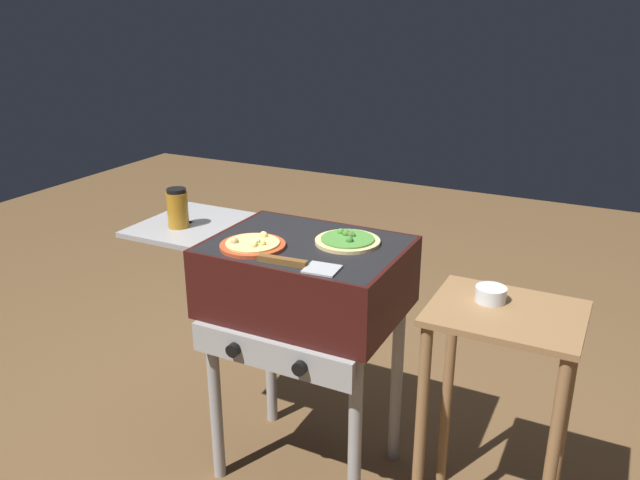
% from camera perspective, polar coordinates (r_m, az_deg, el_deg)
% --- Properties ---
extents(ground_plane, '(8.00, 8.00, 0.00)m').
position_cam_1_polar(ground_plane, '(2.56, -1.06, -19.47)').
color(ground_plane, brown).
extents(grill, '(0.96, 0.53, 0.90)m').
position_cam_1_polar(grill, '(2.16, -1.57, -3.84)').
color(grill, '#38110F').
rests_on(grill, ground_plane).
extents(pizza_veggie, '(0.22, 0.22, 0.04)m').
position_cam_1_polar(pizza_veggie, '(2.11, 2.48, -0.02)').
color(pizza_veggie, '#E0C17F').
rests_on(pizza_veggie, grill).
extents(pizza_cheese, '(0.21, 0.21, 0.04)m').
position_cam_1_polar(pizza_cheese, '(2.08, -6.04, -0.41)').
color(pizza_cheese, '#C64723').
rests_on(pizza_cheese, grill).
extents(sauce_jar, '(0.07, 0.07, 0.14)m').
position_cam_1_polar(sauce_jar, '(2.29, -12.60, 2.79)').
color(sauce_jar, '#B77A1E').
rests_on(sauce_jar, grill).
extents(spatula, '(0.26, 0.10, 0.02)m').
position_cam_1_polar(spatula, '(1.92, -1.94, -2.18)').
color(spatula, '#B7BABF').
rests_on(spatula, grill).
extents(prep_table, '(0.44, 0.36, 0.80)m').
position_cam_1_polar(prep_table, '(2.06, 15.68, -11.93)').
color(prep_table, olive).
rests_on(prep_table, ground_plane).
extents(topping_bowl_near, '(0.09, 0.09, 0.04)m').
position_cam_1_polar(topping_bowl_near, '(1.98, 15.00, -4.74)').
color(topping_bowl_near, silver).
rests_on(topping_bowl_near, prep_table).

